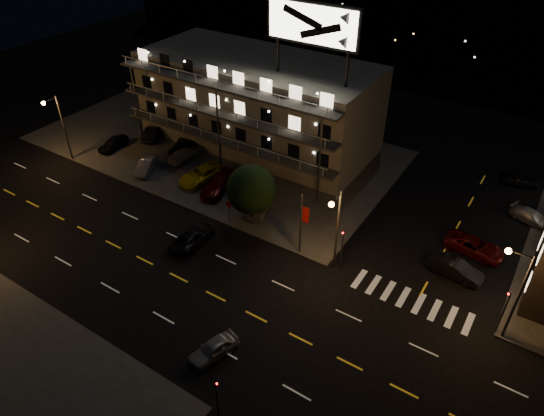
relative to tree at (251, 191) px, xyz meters
The scene contains 28 objects.
ground 10.45m from the tree, 83.50° to the right, with size 140.00×140.00×0.00m, color black.
curb_nw 16.94m from the tree, 141.30° to the left, with size 44.00×24.00×0.15m, color #333331.
motel 16.81m from the tree, 121.88° to the left, with size 28.00×13.80×18.10m.
streetlight_nw 24.99m from the tree, behind, with size 0.44×1.92×8.00m.
streetlight_nc 9.83m from the tree, 10.22° to the right, with size 0.44×1.92×8.00m.
streetlight_ne 23.31m from the tree, ahead, with size 1.92×0.44×8.00m.
signal_nw 10.24m from the tree, ahead, with size 0.20×0.27×4.60m.
signal_sw 20.82m from the tree, 60.92° to the right, with size 0.20×0.27×4.60m.
signal_ne 23.16m from the tree, ahead, with size 0.27×0.20×4.60m.
banner_north 6.33m from the tree, 11.58° to the right, with size 0.83×0.16×6.40m.
stop_sign 3.03m from the tree, 149.99° to the right, with size 0.91×0.11×2.61m.
tree is the anchor object (origin of this frame).
lot_car_0 23.00m from the tree, behind, with size 1.66×4.12×1.40m, color black.
lot_car_1 15.79m from the tree, behind, with size 1.45×4.15×1.37m, color gray.
lot_car_2 9.86m from the tree, 160.31° to the left, with size 2.50×5.43×1.51m, color yellow.
lot_car_3 7.21m from the tree, 158.03° to the left, with size 2.11×5.20×1.51m, color #520B0C.
lot_car_4 3.40m from the tree, 93.72° to the left, with size 1.71×4.26×1.45m, color gray.
lot_car_5 22.02m from the tree, 159.24° to the left, with size 1.60×4.59×1.51m, color black.
lot_car_6 16.62m from the tree, 154.80° to the left, with size 2.42×5.26×1.46m, color black.
lot_car_7 14.94m from the tree, 157.00° to the left, with size 1.91×4.69×1.36m, color gray.
lot_car_8 7.79m from the tree, 127.41° to the left, with size 1.59×3.95×1.34m, color black.
lot_car_9 7.20m from the tree, 116.41° to the left, with size 1.31×3.76×1.24m, color #520B0C.
side_car_0 19.24m from the tree, ahead, with size 1.60×4.58×1.51m, color black.
side_car_1 20.85m from the tree, 20.52° to the left, with size 2.41×5.23×1.45m, color #520B0C.
side_car_2 27.51m from the tree, 33.13° to the left, with size 1.70×4.19×1.22m, color gray.
side_car_3 29.90m from the tree, 46.27° to the left, with size 1.57×3.90×1.33m, color black.
road_car_east 16.00m from the tree, 65.31° to the right, with size 1.54×3.82×1.30m, color gray.
road_car_west 6.88m from the tree, 118.04° to the right, with size 2.25×4.87×1.35m, color black.
Camera 1 is at (20.89, -20.84, 28.97)m, focal length 32.00 mm.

